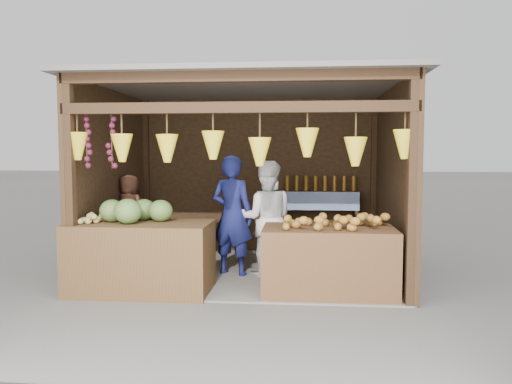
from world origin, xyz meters
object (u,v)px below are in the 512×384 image
Objects in this scene: woman_standing at (266,218)px; counter_left at (141,257)px; man_standing at (232,216)px; counter_right at (328,261)px; vendor_seated at (130,210)px.

counter_left is at bearing 29.39° from woman_standing.
counter_left is 1.02× the size of man_standing.
woman_standing reaches higher than counter_left.
counter_left is 1.08× the size of counter_right.
man_standing reaches higher than woman_standing.
counter_left is 1.07× the size of woman_standing.
counter_left is at bearing -177.52° from counter_right.
man_standing is (1.00, 0.93, 0.41)m from counter_left.
man_standing reaches higher than counter_left.
woman_standing reaches higher than vendor_seated.
vendor_seated is at bearing 114.31° from counter_left.
woman_standing is (-0.81, 0.87, 0.39)m from counter_right.
counter_right is 0.99× the size of woman_standing.
vendor_seated is (-1.59, 0.39, 0.02)m from man_standing.
woman_standing is 1.52× the size of vendor_seated.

